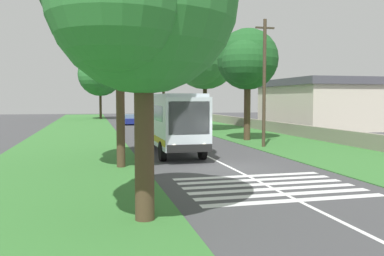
# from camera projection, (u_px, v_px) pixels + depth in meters

# --- Properties ---
(ground) EXTENTS (160.00, 160.00, 0.00)m
(ground) POSITION_uv_depth(u_px,v_px,m) (231.00, 168.00, 20.42)
(ground) COLOR #424244
(grass_verge_left) EXTENTS (120.00, 8.00, 0.04)m
(grass_verge_left) POSITION_uv_depth(u_px,v_px,m) (73.00, 141.00, 32.98)
(grass_verge_left) COLOR #387533
(grass_verge_left) RESTS_ON ground
(grass_verge_right) EXTENTS (120.00, 8.00, 0.04)m
(grass_verge_right) POSITION_uv_depth(u_px,v_px,m) (261.00, 137.00, 36.91)
(grass_verge_right) COLOR #387533
(grass_verge_right) RESTS_ON ground
(centre_line) EXTENTS (110.00, 0.16, 0.01)m
(centre_line) POSITION_uv_depth(u_px,v_px,m) (173.00, 139.00, 34.95)
(centre_line) COLOR silver
(centre_line) RESTS_ON ground
(coach_bus) EXTENTS (11.16, 2.62, 3.73)m
(coach_bus) POSITION_uv_depth(u_px,v_px,m) (169.00, 119.00, 26.53)
(coach_bus) COLOR silver
(coach_bus) RESTS_ON ground
(zebra_crossing) EXTENTS (4.95, 6.80, 0.01)m
(zebra_crossing) POSITION_uv_depth(u_px,v_px,m) (269.00, 186.00, 16.00)
(zebra_crossing) COLOR silver
(zebra_crossing) RESTS_ON ground
(trailing_car_0) EXTENTS (4.30, 1.78, 1.43)m
(trailing_car_0) POSITION_uv_depth(u_px,v_px,m) (173.00, 125.00, 43.50)
(trailing_car_0) COLOR #B21E1E
(trailing_car_0) RESTS_ON ground
(trailing_car_1) EXTENTS (4.30, 1.78, 1.43)m
(trailing_car_1) POSITION_uv_depth(u_px,v_px,m) (161.00, 122.00, 50.24)
(trailing_car_1) COLOR gold
(trailing_car_1) RESTS_ON ground
(trailing_car_2) EXTENTS (4.30, 1.78, 1.43)m
(trailing_car_2) POSITION_uv_depth(u_px,v_px,m) (130.00, 120.00, 55.13)
(trailing_car_2) COLOR navy
(trailing_car_2) RESTS_ON ground
(trailing_minibus_0) EXTENTS (6.00, 2.14, 2.53)m
(trailing_minibus_0) POSITION_uv_depth(u_px,v_px,m) (145.00, 111.00, 64.84)
(trailing_minibus_0) COLOR silver
(trailing_minibus_0) RESTS_ON ground
(roadside_tree_left_1) EXTENTS (6.49, 5.21, 8.73)m
(roadside_tree_left_1) POSITION_uv_depth(u_px,v_px,m) (138.00, 6.00, 11.17)
(roadside_tree_left_1) COLOR #4C3826
(roadside_tree_left_1) RESTS_ON grass_verge_left
(roadside_tree_left_2) EXTENTS (9.41, 7.51, 11.45)m
(roadside_tree_left_2) POSITION_uv_depth(u_px,v_px,m) (99.00, 76.00, 70.29)
(roadside_tree_left_2) COLOR #3D2D1E
(roadside_tree_left_2) RESTS_ON grass_verge_left
(roadside_tree_right_0) EXTENTS (6.07, 5.08, 9.20)m
(roadside_tree_right_0) POSITION_uv_depth(u_px,v_px,m) (246.00, 61.00, 33.35)
(roadside_tree_right_0) COLOR #4C3826
(roadside_tree_right_0) RESTS_ON grass_verge_right
(roadside_tree_right_1) EXTENTS (7.56, 6.24, 11.07)m
(roadside_tree_right_1) POSITION_uv_depth(u_px,v_px,m) (162.00, 74.00, 70.15)
(roadside_tree_right_1) COLOR #4C3826
(roadside_tree_right_1) RESTS_ON grass_verge_right
(roadside_tree_right_2) EXTENTS (9.38, 7.44, 11.72)m
(roadside_tree_right_2) POSITION_uv_depth(u_px,v_px,m) (203.00, 58.00, 44.07)
(roadside_tree_right_2) COLOR #3D2D1E
(roadside_tree_right_2) RESTS_ON grass_verge_right
(utility_pole) EXTENTS (0.24, 1.40, 8.99)m
(utility_pole) POSITION_uv_depth(u_px,v_px,m) (264.00, 81.00, 28.80)
(utility_pole) COLOR #473828
(utility_pole) RESTS_ON grass_verge_right
(roadside_wall) EXTENTS (70.00, 0.40, 1.09)m
(roadside_wall) POSITION_uv_depth(u_px,v_px,m) (272.00, 126.00, 42.53)
(roadside_wall) COLOR gray
(roadside_wall) RESTS_ON grass_verge_right
(roadside_building) EXTENTS (14.40, 9.01, 5.76)m
(roadside_building) POSITION_uv_depth(u_px,v_px,m) (314.00, 104.00, 47.96)
(roadside_building) COLOR beige
(roadside_building) RESTS_ON ground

